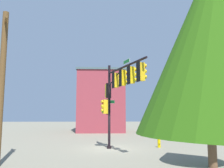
{
  "coord_description": "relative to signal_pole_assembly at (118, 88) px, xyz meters",
  "views": [
    {
      "loc": [
        18.27,
        -0.6,
        2.69
      ],
      "look_at": [
        0.15,
        0.21,
        5.03
      ],
      "focal_mm": 36.84,
      "sensor_mm": 36.0,
      "label": 1
    }
  ],
  "objects": [
    {
      "name": "utility_pole",
      "position": [
        4.24,
        -6.51,
        -0.29
      ],
      "size": [
        1.67,
        0.9,
        8.28
      ],
      "color": "brown",
      "rests_on": "ground_plane"
    },
    {
      "name": "tree_far",
      "position": [
        4.9,
        4.44,
        0.06
      ],
      "size": [
        3.67,
        3.67,
        6.66
      ],
      "color": "brown",
      "rests_on": "ground_plane"
    },
    {
      "name": "fire_hydrant",
      "position": [
        -2.02,
        3.43,
        -4.12
      ],
      "size": [
        0.33,
        0.24,
        0.83
      ],
      "color": "#E1BB09",
      "rests_on": "ground_plane"
    },
    {
      "name": "ground_plane",
      "position": [
        -1.66,
        -0.57,
        -4.53
      ],
      "size": [
        120.0,
        120.0,
        0.0
      ],
      "primitive_type": "plane",
      "color": "gray"
    },
    {
      "name": "tree_near",
      "position": [
        -12.02,
        8.17,
        -0.69
      ],
      "size": [
        3.67,
        3.67,
        5.69
      ],
      "color": "brown",
      "rests_on": "ground_plane"
    },
    {
      "name": "signal_pole_assembly",
      "position": [
        0.0,
        0.0,
        0.0
      ],
      "size": [
        6.12,
        2.78,
        6.56
      ],
      "color": "black",
      "rests_on": "ground_plane"
    },
    {
      "name": "brick_building",
      "position": [
        -18.36,
        -1.27,
        0.08
      ],
      "size": [
        6.44,
        7.16,
        9.19
      ],
      "color": "#90333D",
      "rests_on": "ground_plane"
    }
  ]
}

